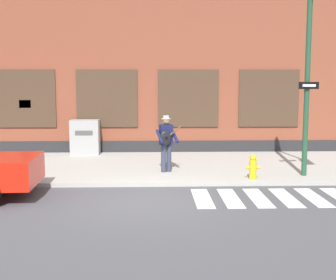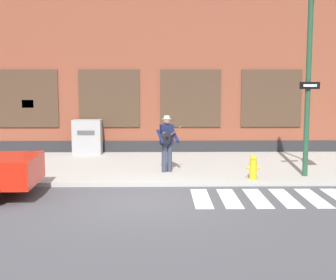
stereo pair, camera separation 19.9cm
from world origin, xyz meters
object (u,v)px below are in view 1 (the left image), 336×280
(traffic_light, at_px, (328,45))
(utility_box, at_px, (85,137))
(fire_hydrant, at_px, (253,167))
(busker, at_px, (166,140))

(traffic_light, height_order, utility_box, traffic_light)
(traffic_light, distance_m, utility_box, 9.36)
(utility_box, height_order, fire_hydrant, utility_box)
(busker, distance_m, utility_box, 4.66)
(busker, height_order, fire_hydrant, busker)
(fire_hydrant, bearing_deg, busker, 154.45)
(busker, relative_size, utility_box, 1.32)
(traffic_light, xyz_separation_m, utility_box, (-7.09, 5.32, -2.99))
(utility_box, relative_size, fire_hydrant, 1.84)
(utility_box, bearing_deg, fire_hydrant, -41.66)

